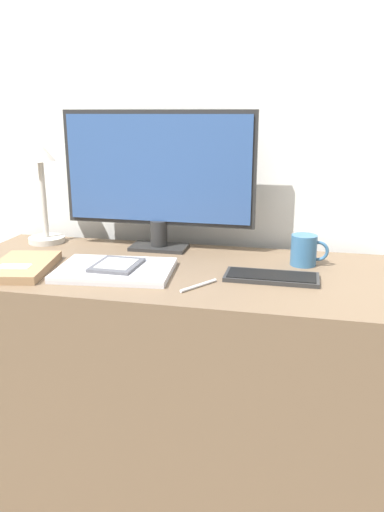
{
  "coord_description": "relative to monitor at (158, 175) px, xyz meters",
  "views": [
    {
      "loc": [
        0.39,
        -1.18,
        1.21
      ],
      "look_at": [
        0.09,
        0.15,
        0.82
      ],
      "focal_mm": 35.0,
      "sensor_mm": 36.0,
      "label": 1
    }
  ],
  "objects": [
    {
      "name": "keyboard",
      "position": [
        0.4,
        -0.24,
        -0.24
      ],
      "size": [
        0.26,
        0.11,
        0.01
      ],
      "color": "#282828",
      "rests_on": "desk"
    },
    {
      "name": "desk",
      "position": [
        0.09,
        -0.21,
        -0.63
      ],
      "size": [
        1.33,
        0.59,
        0.76
      ],
      "color": "brown",
      "rests_on": "ground_plane"
    },
    {
      "name": "monitor",
      "position": [
        0.0,
        0.0,
        0.0
      ],
      "size": [
        0.65,
        0.11,
        0.46
      ],
      "color": "#262626",
      "rests_on": "desk"
    },
    {
      "name": "pen",
      "position": [
        0.21,
        -0.35,
        -0.25
      ],
      "size": [
        0.08,
        0.11,
        0.01
      ],
      "color": "silver",
      "rests_on": "desk"
    },
    {
      "name": "notebook",
      "position": [
        -0.33,
        -0.33,
        -0.24
      ],
      "size": [
        0.21,
        0.29,
        0.03
      ],
      "color": "#93704C",
      "rests_on": "desk"
    },
    {
      "name": "desk_lamp",
      "position": [
        -0.42,
        -0.0,
        -0.03
      ],
      "size": [
        0.13,
        0.13,
        0.36
      ],
      "color": "#BCB7AD",
      "rests_on": "desk"
    },
    {
      "name": "coffee_mug",
      "position": [
        0.49,
        -0.09,
        -0.2
      ],
      "size": [
        0.11,
        0.08,
        0.09
      ],
      "color": "#336089",
      "rests_on": "desk"
    },
    {
      "name": "ereader",
      "position": [
        -0.05,
        -0.28,
        -0.23
      ],
      "size": [
        0.13,
        0.15,
        0.01
      ],
      "color": "#4C4C51",
      "rests_on": "laptop"
    },
    {
      "name": "laptop",
      "position": [
        -0.05,
        -0.29,
        -0.24
      ],
      "size": [
        0.35,
        0.27,
        0.02
      ],
      "color": "#BCBCC1",
      "rests_on": "desk"
    },
    {
      "name": "wall_back",
      "position": [
        0.09,
        0.16,
        0.19
      ],
      "size": [
        3.6,
        0.05,
        2.4
      ],
      "color": "silver",
      "rests_on": "ground_plane"
    }
  ]
}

